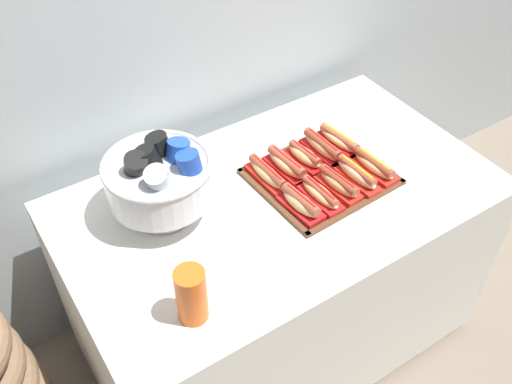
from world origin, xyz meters
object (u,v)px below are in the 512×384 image
Objects in this scene: hot_dog_1 at (320,194)px; hot_dog_2 at (339,184)px; hot_dog_0 at (301,203)px; hot_dog_3 at (357,174)px; hot_dog_4 at (374,166)px; hot_dog_6 at (287,165)px; hot_dog_7 at (305,156)px; hot_dog_8 at (322,147)px; hot_dog_5 at (268,174)px; punch_bowl at (160,178)px; cup_stack at (191,295)px; buffet_table at (277,271)px; hot_dog_9 at (339,140)px; serving_tray at (320,177)px.

hot_dog_2 is (0.07, 0.00, 0.00)m from hot_dog_1.
hot_dog_0 is 0.89× the size of hot_dog_3.
hot_dog_4 is 0.99× the size of hot_dog_6.
hot_dog_8 is at bearing 2.73° from hot_dog_7.
hot_dog_8 is at bearing 2.73° from hot_dog_6.
hot_dog_1 is 0.22m from hot_dog_8.
hot_dog_5 is (-0.31, 0.15, 0.00)m from hot_dog_4.
hot_dog_3 is at bearing -62.83° from hot_dog_7.
hot_dog_3 is 0.61m from punch_bowl.
hot_dog_8 reaches higher than hot_dog_3.
hot_dog_2 is 0.62m from cup_stack.
hot_dog_2 is at bearing -29.46° from buffet_table.
hot_dog_9 is 0.59× the size of punch_bowl.
hot_dog_2 is 0.15m from hot_dog_4.
hot_dog_8 is (0.07, 0.09, 0.03)m from serving_tray.
punch_bowl is at bearing 173.00° from hot_dog_6.
hot_dog_1 is 0.18m from hot_dog_5.
hot_dog_0 is at bearing -148.46° from hot_dog_9.
hot_dog_7 reaches higher than hot_dog_1.
serving_tray is 1.34× the size of punch_bowl.
hot_dog_0 reaches higher than hot_dog_2.
hot_dog_5 is (-0.23, 0.15, -0.00)m from hot_dog_3.
hot_dog_5 is (-0.16, 0.16, -0.00)m from hot_dog_2.
hot_dog_8 reaches higher than hot_dog_5.
hot_dog_2 is 0.91× the size of hot_dog_5.
hot_dog_5 is 1.02× the size of hot_dog_6.
hot_dog_6 is 1.09× the size of cup_stack.
punch_bowl is (-0.57, 0.21, 0.11)m from hot_dog_3.
serving_tray is 2.34× the size of hot_dog_6.
hot_dog_6 is (0.07, 0.17, 0.00)m from hot_dog_0.
hot_dog_4 is 0.28m from hot_dog_6.
hot_dog_3 is 1.02× the size of hot_dog_4.
hot_dog_8 is (0.14, 0.17, 0.01)m from hot_dog_1.
hot_dog_9 is 0.81m from cup_stack.
buffet_table is at bearing -160.81° from hot_dog_8.
hot_dog_7 is at bearing 135.00° from hot_dog_4.
hot_dog_6 reaches higher than hot_dog_3.
cup_stack is (-0.52, -0.16, 0.05)m from hot_dog_1.
hot_dog_4 is 0.77m from cup_stack.
punch_bowl is (-0.34, 0.22, 0.11)m from hot_dog_0.
hot_dog_7 is at bearing 26.42° from buffet_table.
hot_dog_1 is at bearing -177.27° from hot_dog_2.
punch_bowl is (-0.64, 0.04, 0.11)m from hot_dog_9.
hot_dog_0 is 0.15m from hot_dog_2.
hot_dog_9 is at bearing 2.73° from hot_dog_6.
hot_dog_2 reaches higher than buffet_table.
serving_tray is 2.68× the size of hot_dog_7.
hot_dog_7 is at bearing 68.29° from hot_dog_1.
hot_dog_3 is 0.17m from hot_dog_8.
hot_dog_9 is at bearing 38.98° from hot_dog_1.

